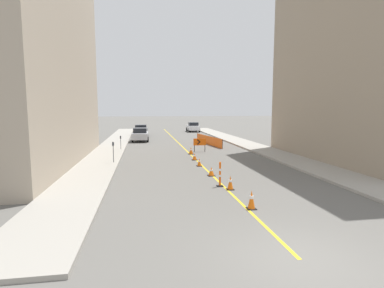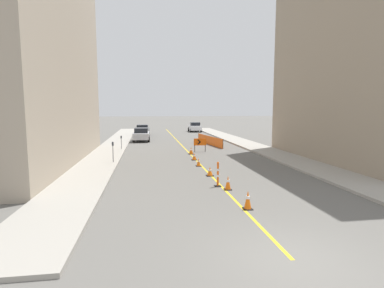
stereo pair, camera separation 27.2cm
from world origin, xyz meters
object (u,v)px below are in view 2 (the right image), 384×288
at_px(traffic_cone_fourth, 199,162).
at_px(traffic_cone_farthest, 191,151).
at_px(parking_meter_near_curb, 113,148).
at_px(traffic_cone_third, 210,172).
at_px(parking_meter_far_curb, 121,139).
at_px(traffic_cone_second, 228,183).
at_px(parked_car_curb_mid, 143,130).
at_px(traffic_cone_nearest, 248,200).
at_px(parked_car_curb_far, 195,127).
at_px(arrow_barricade_primary, 200,142).
at_px(delineator_post_front, 218,176).
at_px(traffic_cone_fifth, 194,157).
at_px(parked_car_curb_near, 141,134).

height_order(traffic_cone_fourth, traffic_cone_farthest, traffic_cone_farthest).
distance_m(traffic_cone_farthest, parking_meter_near_curb, 7.17).
relative_size(traffic_cone_third, parking_meter_far_curb, 0.42).
height_order(traffic_cone_second, parked_car_curb_mid, parked_car_curb_mid).
bearing_deg(traffic_cone_third, parking_meter_far_curb, 116.94).
bearing_deg(traffic_cone_nearest, traffic_cone_fourth, 92.50).
height_order(traffic_cone_third, parking_meter_far_curb, parking_meter_far_curb).
xyz_separation_m(traffic_cone_fourth, parked_car_curb_far, (4.64, 30.41, 0.53)).
height_order(traffic_cone_second, parking_meter_far_curb, parking_meter_far_curb).
distance_m(traffic_cone_nearest, traffic_cone_fourth, 8.84).
bearing_deg(traffic_cone_nearest, arrow_barricade_primary, 86.65).
height_order(traffic_cone_second, traffic_cone_third, traffic_cone_second).
distance_m(traffic_cone_third, parked_car_curb_far, 33.69).
bearing_deg(delineator_post_front, traffic_cone_farthest, 88.63).
relative_size(delineator_post_front, parked_car_curb_mid, 0.28).
bearing_deg(arrow_barricade_primary, traffic_cone_fifth, -104.08).
bearing_deg(traffic_cone_third, arrow_barricade_primary, 83.23).
xyz_separation_m(parked_car_curb_far, parking_meter_near_curb, (-10.40, -28.74, 0.35)).
relative_size(traffic_cone_nearest, traffic_cone_fourth, 1.35).
bearing_deg(traffic_cone_nearest, traffic_cone_second, 90.15).
relative_size(traffic_cone_fifth, parked_car_curb_mid, 0.12).
xyz_separation_m(parked_car_curb_mid, parking_meter_near_curb, (-1.76, -22.08, 0.35)).
bearing_deg(traffic_cone_second, traffic_cone_third, 94.37).
xyz_separation_m(traffic_cone_farthest, parked_car_curb_near, (-4.35, 11.15, 0.50)).
bearing_deg(arrow_barricade_primary, parked_car_curb_near, 120.11).
distance_m(traffic_cone_nearest, parked_car_curb_far, 39.47).
bearing_deg(traffic_cone_third, traffic_cone_farthest, 88.98).
bearing_deg(parked_car_curb_far, traffic_cone_third, -95.63).
xyz_separation_m(traffic_cone_fifth, parking_meter_near_curb, (-5.86, -0.79, 0.90)).
height_order(traffic_cone_third, arrow_barricade_primary, arrow_barricade_primary).
distance_m(traffic_cone_second, traffic_cone_farthest, 11.43).
bearing_deg(parked_car_curb_near, traffic_cone_farthest, -66.93).
height_order(traffic_cone_fourth, parked_car_curb_mid, parked_car_curb_mid).
relative_size(traffic_cone_fifth, arrow_barricade_primary, 0.43).
distance_m(delineator_post_front, parking_meter_near_curb, 9.12).
relative_size(traffic_cone_fourth, parked_car_curb_near, 0.13).
bearing_deg(parking_meter_far_curb, parked_car_curb_near, 77.84).
distance_m(arrow_barricade_primary, parked_car_curb_mid, 17.84).
distance_m(traffic_cone_second, parked_car_curb_near, 23.01).
height_order(traffic_cone_fourth, parking_meter_near_curb, parking_meter_near_curb).
distance_m(traffic_cone_nearest, parking_meter_near_curb, 12.19).
bearing_deg(traffic_cone_farthest, parked_car_curb_near, 111.32).
height_order(traffic_cone_fifth, parked_car_curb_mid, parked_car_curb_mid).
height_order(delineator_post_front, parking_meter_near_curb, parking_meter_near_curb).
xyz_separation_m(traffic_cone_second, parking_meter_far_curb, (-6.14, 14.66, 0.69)).
distance_m(traffic_cone_second, traffic_cone_fifth, 8.47).
relative_size(traffic_cone_nearest, delineator_post_front, 0.59).
height_order(traffic_cone_fourth, parked_car_curb_near, parked_car_curb_near).
xyz_separation_m(traffic_cone_nearest, parking_meter_near_curb, (-6.15, 10.50, 0.79)).
height_order(traffic_cone_third, delineator_post_front, delineator_post_front).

